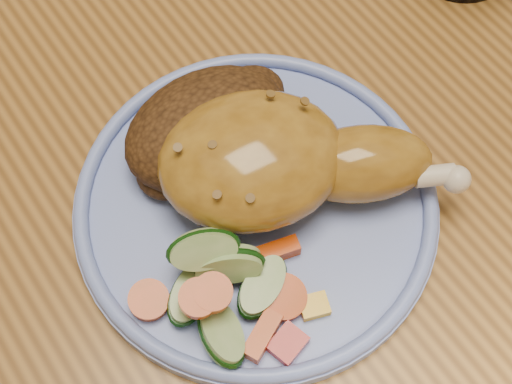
{
  "coord_description": "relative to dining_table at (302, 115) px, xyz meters",
  "views": [
    {
      "loc": [
        -0.23,
        -0.25,
        1.18
      ],
      "look_at": [
        -0.11,
        -0.08,
        0.78
      ],
      "focal_mm": 50.0,
      "sensor_mm": 36.0,
      "label": 1
    }
  ],
  "objects": [
    {
      "name": "ground",
      "position": [
        0.0,
        0.0,
        -0.67
      ],
      "size": [
        4.0,
        4.0,
        0.0
      ],
      "primitive_type": "plane",
      "color": "brown",
      "rests_on": "ground"
    },
    {
      "name": "dining_table",
      "position": [
        0.0,
        0.0,
        0.0
      ],
      "size": [
        0.9,
        1.4,
        0.75
      ],
      "color": "olive",
      "rests_on": "ground"
    },
    {
      "name": "plate",
      "position": [
        -0.11,
        -0.08,
        0.09
      ],
      "size": [
        0.24,
        0.24,
        0.01
      ],
      "primitive_type": "cylinder",
      "color": "#7187D5",
      "rests_on": "dining_table"
    },
    {
      "name": "plate_rim",
      "position": [
        -0.11,
        -0.08,
        0.1
      ],
      "size": [
        0.24,
        0.24,
        0.01
      ],
      "primitive_type": "torus",
      "color": "#7187D5",
      "rests_on": "plate"
    },
    {
      "name": "chicken_leg",
      "position": [
        -0.09,
        -0.08,
        0.13
      ],
      "size": [
        0.18,
        0.16,
        0.06
      ],
      "color": "#A47422",
      "rests_on": "plate"
    },
    {
      "name": "rice_pilaf",
      "position": [
        -0.11,
        -0.03,
        0.11
      ],
      "size": [
        0.12,
        0.08,
        0.05
      ],
      "color": "#402610",
      "rests_on": "plate"
    },
    {
      "name": "vegetable_pile",
      "position": [
        -0.16,
        -0.13,
        0.11
      ],
      "size": [
        0.11,
        0.11,
        0.05
      ],
      "color": "#A50A05",
      "rests_on": "plate"
    }
  ]
}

